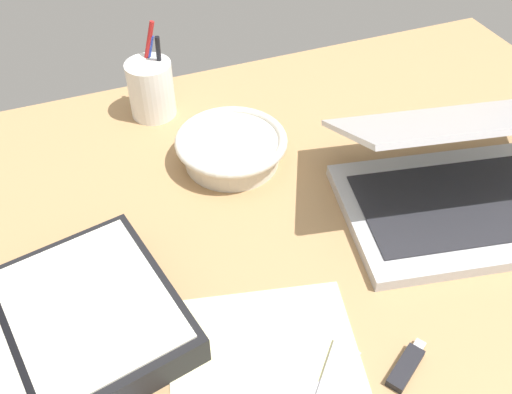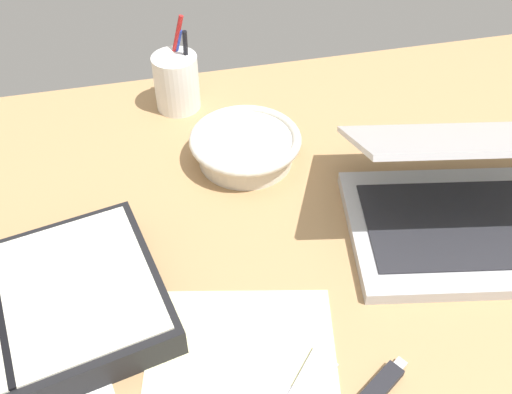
{
  "view_description": "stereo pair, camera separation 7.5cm",
  "coord_description": "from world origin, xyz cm",
  "px_view_note": "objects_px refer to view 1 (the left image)",
  "views": [
    {
      "loc": [
        -18.81,
        -44.83,
        60.74
      ],
      "look_at": [
        0.9,
        6.03,
        9.0
      ],
      "focal_mm": 40.0,
      "sensor_mm": 36.0,
      "label": 1
    },
    {
      "loc": [
        -11.64,
        -47.06,
        60.74
      ],
      "look_at": [
        0.9,
        6.03,
        9.0
      ],
      "focal_mm": 40.0,
      "sensor_mm": 36.0,
      "label": 2
    }
  ],
  "objects_px": {
    "bowl": "(231,148)",
    "pen_cup": "(151,88)",
    "laptop": "(468,177)",
    "planner": "(17,351)"
  },
  "relations": [
    {
      "from": "pen_cup",
      "to": "planner",
      "type": "xyz_separation_m",
      "value": [
        -0.26,
        -0.43,
        -0.03
      ]
    },
    {
      "from": "pen_cup",
      "to": "planner",
      "type": "bearing_deg",
      "value": -121.34
    },
    {
      "from": "laptop",
      "to": "bowl",
      "type": "xyz_separation_m",
      "value": [
        -0.29,
        0.21,
        -0.02
      ]
    },
    {
      "from": "pen_cup",
      "to": "planner",
      "type": "height_order",
      "value": "pen_cup"
    },
    {
      "from": "laptop",
      "to": "planner",
      "type": "bearing_deg",
      "value": -165.41
    },
    {
      "from": "laptop",
      "to": "bowl",
      "type": "bearing_deg",
      "value": 154.41
    },
    {
      "from": "bowl",
      "to": "pen_cup",
      "type": "xyz_separation_m",
      "value": [
        -0.08,
        0.18,
        0.02
      ]
    },
    {
      "from": "bowl",
      "to": "pen_cup",
      "type": "relative_size",
      "value": 1.09
    },
    {
      "from": "bowl",
      "to": "pen_cup",
      "type": "height_order",
      "value": "pen_cup"
    },
    {
      "from": "bowl",
      "to": "laptop",
      "type": "bearing_deg",
      "value": -36.4
    }
  ]
}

